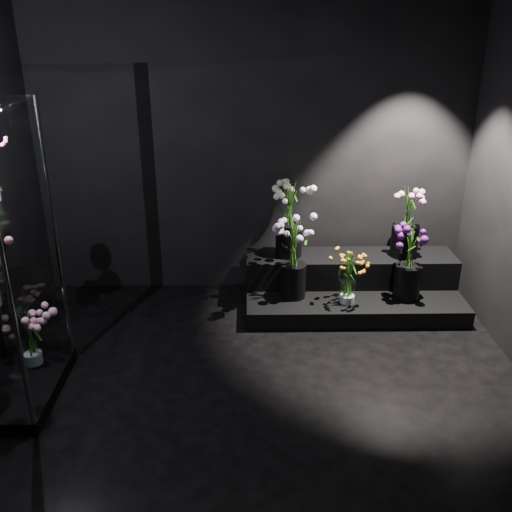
{
  "coord_description": "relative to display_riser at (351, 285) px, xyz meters",
  "views": [
    {
      "loc": [
        -0.06,
        -3.18,
        2.51
      ],
      "look_at": [
        0.01,
        1.2,
        0.65
      ],
      "focal_mm": 40.0,
      "sensor_mm": 36.0,
      "label": 1
    }
  ],
  "objects": [
    {
      "name": "wall_front",
      "position": [
        -0.9,
        -3.61,
        1.22
      ],
      "size": [
        4.0,
        0.0,
        4.0
      ],
      "primitive_type": "plane",
      "rotation": [
        -1.57,
        0.0,
        0.0
      ],
      "color": "black",
      "rests_on": "floor"
    },
    {
      "name": "bouquet_lilac",
      "position": [
        -0.56,
        -0.19,
        0.41
      ],
      "size": [
        0.4,
        0.4,
        0.73
      ],
      "rotation": [
        0.0,
        0.0,
        -0.07
      ],
      "color": "black",
      "rests_on": "display_riser"
    },
    {
      "name": "display_riser",
      "position": [
        0.0,
        0.0,
        0.0
      ],
      "size": [
        1.96,
        0.87,
        0.43
      ],
      "color": "black",
      "rests_on": "floor"
    },
    {
      "name": "bouquet_orange_bells",
      "position": [
        -0.09,
        -0.32,
        0.22
      ],
      "size": [
        0.29,
        0.29,
        0.46
      ],
      "rotation": [
        0.0,
        0.0,
        0.08
      ],
      "color": "white",
      "rests_on": "display_riser"
    },
    {
      "name": "bouquet_pink_roses",
      "position": [
        0.49,
        0.1,
        0.64
      ],
      "size": [
        0.49,
        0.49,
        0.67
      ],
      "rotation": [
        0.0,
        0.0,
        -0.42
      ],
      "color": "black",
      "rests_on": "display_riser"
    },
    {
      "name": "bouquet_purple",
      "position": [
        0.45,
        -0.23,
        0.36
      ],
      "size": [
        0.37,
        0.37,
        0.68
      ],
      "rotation": [
        0.0,
        0.0,
        -0.21
      ],
      "color": "black",
      "rests_on": "display_riser"
    },
    {
      "name": "bouquet_case_base_pink",
      "position": [
        -2.58,
        -1.13,
        0.15
      ],
      "size": [
        0.37,
        0.37,
        0.44
      ],
      "rotation": [
        0.0,
        0.0,
        0.18
      ],
      "color": "white",
      "rests_on": "display_case"
    },
    {
      "name": "wall_back",
      "position": [
        -0.9,
        0.39,
        1.22
      ],
      "size": [
        4.0,
        0.0,
        4.0
      ],
      "primitive_type": "plane",
      "rotation": [
        1.57,
        0.0,
        0.0
      ],
      "color": "black",
      "rests_on": "floor"
    },
    {
      "name": "bouquet_cream_roses",
      "position": [
        -0.58,
        0.13,
        0.66
      ],
      "size": [
        0.38,
        0.38,
        0.71
      ],
      "rotation": [
        0.0,
        0.0,
        0.01
      ],
      "color": "black",
      "rests_on": "display_riser"
    },
    {
      "name": "floor",
      "position": [
        -0.9,
        -1.61,
        -0.18
      ],
      "size": [
        4.0,
        4.0,
        0.0
      ],
      "primitive_type": "plane",
      "color": "black",
      "rests_on": "ground"
    }
  ]
}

